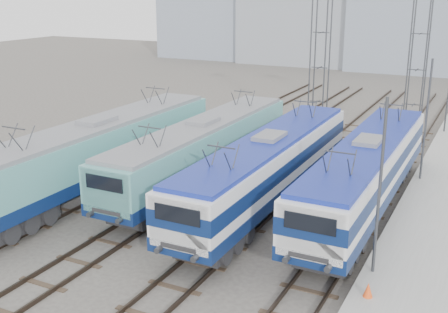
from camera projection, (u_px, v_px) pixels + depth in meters
ground at (153, 253)px, 23.32m from camera, size 160.00×160.00×0.00m
platform at (436, 225)px, 25.74m from camera, size 4.00×70.00×0.30m
locomotive_far_left at (96, 150)px, 29.72m from camera, size 2.95×18.62×3.50m
locomotive_center_left at (202, 148)px, 30.78m from camera, size 2.73×17.26×3.25m
locomotive_center_right at (268, 165)px, 27.58m from camera, size 2.75×17.40×3.27m
locomotive_far_right at (366, 170)px, 26.84m from camera, size 2.75×17.36×3.26m
catenary_tower_west at (321, 45)px, 40.21m from camera, size 4.50×1.20×12.00m
catenary_tower_east at (419, 46)px, 39.13m from camera, size 4.50×1.20×12.00m
mast_front at (379, 192)px, 20.32m from camera, size 0.12×0.12×7.00m
mast_mid at (426, 123)px, 30.58m from camera, size 0.12×0.12×7.00m
safety_cone at (368, 290)px, 19.42m from camera, size 0.34×0.34×0.54m
building_west at (310, 13)px, 80.32m from camera, size 18.00×12.00×14.00m
building_center at (445, 0)px, 72.01m from camera, size 22.00×14.00×18.00m
building_far_west at (212, 24)px, 87.77m from camera, size 14.00×10.00×10.00m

